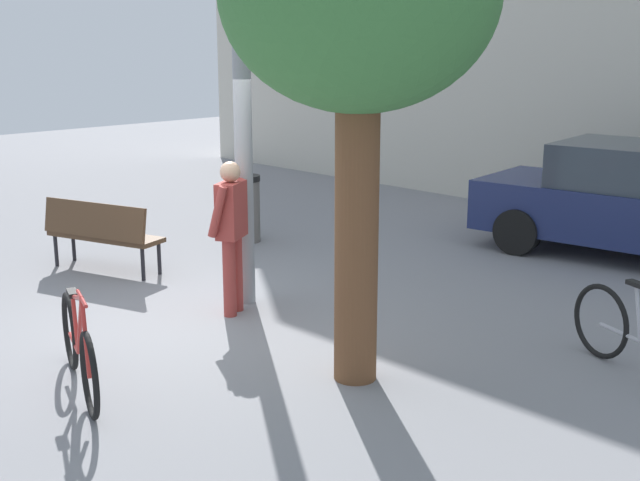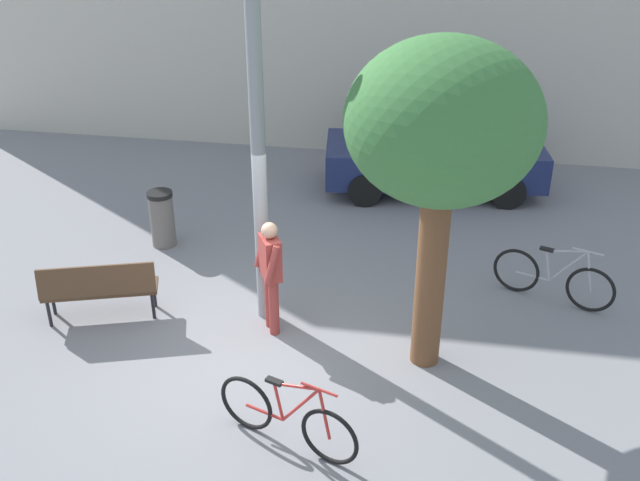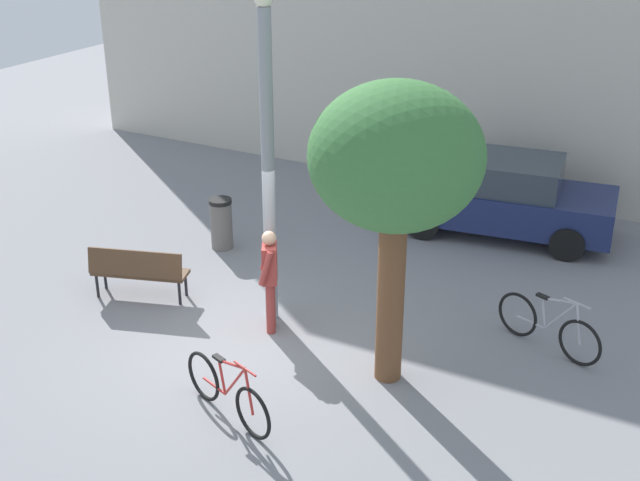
# 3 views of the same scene
# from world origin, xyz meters

# --- Properties ---
(ground_plane) EXTENTS (36.00, 36.00, 0.00)m
(ground_plane) POSITION_xyz_m (0.00, 0.00, 0.00)
(ground_plane) COLOR gray
(lamppost) EXTENTS (0.28, 0.28, 5.12)m
(lamppost) POSITION_xyz_m (-0.14, 1.01, 2.69)
(lamppost) COLOR gray
(lamppost) RESTS_ON ground_plane
(person_by_lamppost) EXTENTS (0.49, 0.63, 1.67)m
(person_by_lamppost) POSITION_xyz_m (0.05, 0.66, 0.97)
(person_by_lamppost) COLOR #9E3833
(person_by_lamppost) RESTS_ON ground_plane
(park_bench) EXTENTS (1.67, 0.95, 0.92)m
(park_bench) POSITION_xyz_m (-2.40, 0.49, 0.55)
(park_bench) COLOR #513823
(park_bench) RESTS_ON ground_plane
(plaza_tree) EXTENTS (2.26, 2.26, 4.25)m
(plaza_tree) POSITION_xyz_m (2.20, 0.32, 3.22)
(plaza_tree) COLOR brown
(plaza_tree) RESTS_ON ground_plane
(bicycle_silver) EXTENTS (1.71, 0.70, 0.97)m
(bicycle_silver) POSITION_xyz_m (3.99, 2.12, 0.38)
(bicycle_silver) COLOR black
(bicycle_silver) RESTS_ON ground_plane
(bicycle_red) EXTENTS (1.71, 0.68, 0.97)m
(bicycle_red) POSITION_xyz_m (0.75, -1.55, 0.38)
(bicycle_red) COLOR black
(bicycle_red) RESTS_ON ground_plane
(parked_car_navy) EXTENTS (4.39, 2.24, 1.55)m
(parked_car_navy) POSITION_xyz_m (2.07, 6.01, 0.77)
(parked_car_navy) COLOR navy
(parked_car_navy) RESTS_ON ground_plane
(trash_bin) EXTENTS (0.43, 0.43, 0.98)m
(trash_bin) POSITION_xyz_m (-2.36, 2.84, 0.49)
(trash_bin) COLOR #66605B
(trash_bin) RESTS_ON ground_plane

